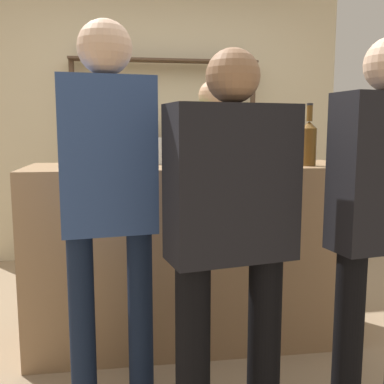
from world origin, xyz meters
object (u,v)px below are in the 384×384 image
counter_bottle_0 (309,142)px  server_behind_counter (212,170)px  wine_glass (136,145)px  customer_center (231,224)px  counter_bottle_1 (238,140)px  cork_jar (157,151)px  customer_left (108,187)px  counter_bottle_2 (335,142)px  ice_bucket (273,143)px  customer_right (383,208)px

counter_bottle_0 → server_behind_counter: server_behind_counter is taller
wine_glass → customer_center: (0.35, -0.86, -0.28)m
counter_bottle_1 → cork_jar: size_ratio=2.39×
wine_glass → customer_left: 0.65m
counter_bottle_2 → ice_bucket: (-0.24, 0.36, -0.02)m
wine_glass → cork_jar: bearing=51.0°
wine_glass → server_behind_counter: (0.59, 0.76, -0.22)m
server_behind_counter → customer_left: size_ratio=0.95×
customer_center → ice_bucket: bearing=-37.4°
customer_center → customer_left: customer_left is taller
counter_bottle_2 → customer_center: bearing=-137.3°
counter_bottle_0 → server_behind_counter: (-0.39, 0.85, -0.23)m
counter_bottle_0 → customer_left: (-1.11, -0.53, -0.17)m
counter_bottle_0 → cork_jar: size_ratio=2.22×
counter_bottle_2 → server_behind_counter: bearing=119.8°
counter_bottle_1 → ice_bucket: size_ratio=1.60×
counter_bottle_0 → cork_jar: bearing=163.5°
cork_jar → counter_bottle_1: bearing=-0.9°
cork_jar → customer_center: size_ratio=0.10×
cork_jar → customer_right: customer_right is taller
ice_bucket → counter_bottle_1: bearing=-167.4°
server_behind_counter → ice_bucket: bearing=8.1°
counter_bottle_2 → counter_bottle_1: bearing=147.4°
cork_jar → server_behind_counter: (0.46, 0.60, -0.18)m
customer_right → wine_glass: bearing=38.0°
counter_bottle_2 → wine_glass: 1.12m
customer_right → customer_left: size_ratio=0.95×
counter_bottle_0 → counter_bottle_1: 0.43m
counter_bottle_2 → customer_right: (-0.14, -0.74, -0.24)m
counter_bottle_1 → wine_glass: (-0.63, -0.15, -0.02)m
ice_bucket → counter_bottle_2: bearing=-56.5°
cork_jar → customer_center: customer_center is taller
ice_bucket → wine_glass: bearing=-166.7°
counter_bottle_1 → wine_glass: size_ratio=2.32×
wine_glass → cork_jar: (0.13, 0.16, -0.04)m
wine_glass → ice_bucket: bearing=13.3°
counter_bottle_0 → customer_left: size_ratio=0.21×
customer_right → server_behind_counter: customer_right is taller
counter_bottle_1 → counter_bottle_2: 0.57m
counter_bottle_1 → customer_right: (0.34, -1.05, -0.25)m
counter_bottle_0 → counter_bottle_2: size_ratio=0.98×
counter_bottle_1 → counter_bottle_2: counter_bottle_1 is taller
wine_glass → counter_bottle_1: bearing=13.5°
counter_bottle_0 → counter_bottle_1: counter_bottle_1 is taller
counter_bottle_0 → wine_glass: counter_bottle_0 is taller
counter_bottle_0 → server_behind_counter: size_ratio=0.22×
customer_right → customer_left: 1.13m
counter_bottle_2 → wine_glass: size_ratio=2.19×
ice_bucket → customer_left: 1.31m
ice_bucket → server_behind_counter: size_ratio=0.15×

